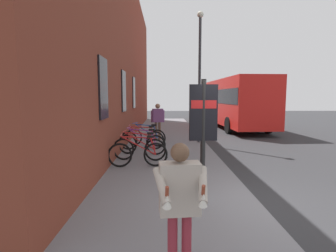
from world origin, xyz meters
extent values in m
plane|color=#2D2D30|center=(6.00, -1.00, 0.00)|extent=(60.00, 60.00, 0.00)
cube|color=slate|center=(8.00, 1.75, 0.06)|extent=(24.00, 3.50, 0.12)
cube|color=brown|center=(9.00, 3.80, 4.23)|extent=(22.00, 0.60, 8.46)
cube|color=black|center=(2.00, 3.48, 2.40)|extent=(0.90, 0.06, 1.60)
cube|color=black|center=(5.50, 3.48, 2.40)|extent=(0.90, 0.06, 1.60)
cube|color=black|center=(9.00, 3.48, 2.40)|extent=(0.90, 0.06, 1.60)
torus|color=black|center=(2.60, 3.18, 0.48)|extent=(0.11, 0.72, 0.72)
torus|color=black|center=(2.67, 2.14, 0.48)|extent=(0.11, 0.72, 0.72)
cylinder|color=#B21E1E|center=(2.64, 2.63, 0.76)|extent=(0.10, 1.02, 0.58)
cylinder|color=#B21E1E|center=(2.63, 2.71, 1.00)|extent=(0.09, 0.85, 0.09)
cylinder|color=#B21E1E|center=(2.66, 2.21, 0.73)|extent=(0.05, 0.19, 0.51)
cube|color=black|center=(2.66, 2.29, 1.02)|extent=(0.11, 0.21, 0.06)
cylinder|color=#B21E1E|center=(2.60, 3.13, 1.08)|extent=(0.48, 0.06, 0.02)
torus|color=black|center=(3.49, 3.22, 0.48)|extent=(0.14, 0.72, 0.72)
torus|color=black|center=(3.36, 2.17, 0.48)|extent=(0.14, 0.72, 0.72)
cylinder|color=#B21E1E|center=(3.42, 2.67, 0.76)|extent=(0.16, 1.01, 0.58)
cylinder|color=#B21E1E|center=(3.43, 2.74, 1.00)|extent=(0.14, 0.85, 0.09)
cylinder|color=#B21E1E|center=(3.37, 2.25, 0.73)|extent=(0.06, 0.19, 0.51)
cube|color=black|center=(3.38, 2.32, 1.02)|extent=(0.12, 0.21, 0.06)
cylinder|color=#B21E1E|center=(3.48, 3.17, 1.08)|extent=(0.48, 0.08, 0.02)
torus|color=black|center=(4.43, 3.21, 0.48)|extent=(0.18, 0.72, 0.72)
torus|color=black|center=(4.25, 2.18, 0.48)|extent=(0.18, 0.72, 0.72)
cylinder|color=#8C338C|center=(4.34, 2.67, 0.76)|extent=(0.21, 1.01, 0.58)
cylinder|color=#8C338C|center=(4.35, 2.75, 1.00)|extent=(0.18, 0.85, 0.09)
cylinder|color=#8C338C|center=(4.27, 2.25, 0.73)|extent=(0.07, 0.19, 0.51)
cube|color=black|center=(4.28, 2.33, 1.02)|extent=(0.13, 0.21, 0.06)
cylinder|color=#8C338C|center=(4.42, 3.16, 1.08)|extent=(0.48, 0.10, 0.02)
torus|color=black|center=(5.19, 3.28, 0.48)|extent=(0.10, 0.72, 0.72)
torus|color=black|center=(5.25, 2.24, 0.48)|extent=(0.10, 0.72, 0.72)
cylinder|color=#B21E1E|center=(5.22, 2.73, 0.76)|extent=(0.10, 1.02, 0.58)
cylinder|color=#B21E1E|center=(5.22, 2.81, 1.00)|extent=(0.09, 0.85, 0.09)
cylinder|color=#B21E1E|center=(5.25, 2.31, 0.73)|extent=(0.05, 0.19, 0.51)
cube|color=black|center=(5.24, 2.39, 1.02)|extent=(0.11, 0.21, 0.06)
cylinder|color=#B21E1E|center=(5.19, 3.23, 1.08)|extent=(0.48, 0.05, 0.02)
torus|color=black|center=(6.14, 3.16, 0.48)|extent=(0.28, 0.70, 0.72)
torus|color=black|center=(5.82, 2.16, 0.48)|extent=(0.28, 0.70, 0.72)
cylinder|color=#1E4CA5|center=(5.97, 2.64, 0.76)|extent=(0.35, 0.98, 0.58)
cylinder|color=#1E4CA5|center=(5.99, 2.71, 1.00)|extent=(0.30, 0.82, 0.09)
cylinder|color=#1E4CA5|center=(5.84, 2.23, 0.73)|extent=(0.09, 0.19, 0.51)
cube|color=black|center=(5.86, 2.30, 1.02)|extent=(0.16, 0.22, 0.06)
cylinder|color=#1E4CA5|center=(6.12, 3.11, 1.08)|extent=(0.46, 0.17, 0.02)
cylinder|color=black|center=(0.15, 1.11, 1.32)|extent=(0.10, 0.10, 2.40)
cube|color=black|center=(0.15, 1.11, 1.87)|extent=(0.10, 0.55, 1.10)
cube|color=red|center=(0.15, 1.11, 2.03)|extent=(0.10, 0.50, 0.16)
cube|color=red|center=(13.88, -3.00, 1.85)|extent=(10.60, 2.94, 3.00)
cube|color=black|center=(13.88, -3.00, 2.21)|extent=(10.39, 2.97, 0.90)
cylinder|color=black|center=(10.57, -4.34, 0.50)|extent=(1.01, 0.29, 1.00)
cylinder|color=black|center=(10.47, -1.94, 0.50)|extent=(1.01, 0.29, 1.00)
cylinder|color=black|center=(17.28, -4.06, 0.50)|extent=(1.01, 0.29, 1.00)
cylinder|color=black|center=(17.18, -1.66, 0.50)|extent=(1.01, 0.29, 1.00)
cylinder|color=brown|center=(7.58, 2.28, 0.55)|extent=(0.12, 0.12, 0.85)
cylinder|color=brown|center=(7.62, 2.10, 0.55)|extent=(0.12, 0.12, 0.85)
cube|color=#723F72|center=(7.60, 2.19, 1.29)|extent=(0.35, 0.54, 0.64)
sphere|color=#8C664C|center=(7.60, 2.19, 1.74)|extent=(0.23, 0.23, 0.23)
cylinder|color=#723F72|center=(7.54, 2.46, 1.25)|extent=(0.10, 0.10, 0.57)
cylinder|color=#723F72|center=(7.65, 1.92, 1.25)|extent=(0.10, 0.10, 0.57)
cylinder|color=maroon|center=(-2.17, 1.63, 0.50)|extent=(0.11, 0.11, 0.77)
cylinder|color=maroon|center=(-2.18, 1.79, 0.50)|extent=(0.11, 0.11, 0.77)
cube|color=#B2A599|center=(-2.18, 1.71, 1.18)|extent=(0.26, 0.47, 0.58)
sphere|color=brown|center=(-2.18, 1.71, 1.58)|extent=(0.21, 0.21, 0.21)
cylinder|color=#B2A599|center=(-2.33, 1.48, 1.27)|extent=(0.42, 0.14, 0.32)
cone|color=white|center=(-2.51, 1.50, 1.18)|extent=(0.13, 0.10, 0.16)
cylinder|color=brown|center=(-2.51, 1.50, 1.28)|extent=(0.06, 0.04, 0.11)
cylinder|color=#B2A599|center=(-2.37, 1.91, 1.27)|extent=(0.42, 0.21, 0.32)
cone|color=white|center=(-2.54, 1.86, 1.18)|extent=(0.13, 0.10, 0.16)
cylinder|color=brown|center=(-2.54, 1.86, 1.28)|extent=(0.06, 0.04, 0.11)
cylinder|color=#333338|center=(6.88, 0.30, 2.87)|extent=(0.12, 0.12, 5.50)
sphere|color=silver|center=(6.88, 0.30, 5.74)|extent=(0.28, 0.28, 0.28)
camera|label=1|loc=(-4.98, 1.88, 2.18)|focal=28.13mm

